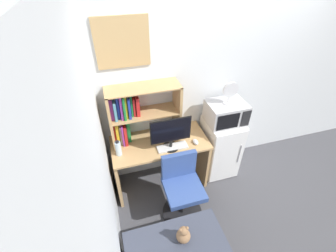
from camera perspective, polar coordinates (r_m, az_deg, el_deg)
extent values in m
cube|color=silver|center=(3.35, 19.60, 10.93)|extent=(6.40, 0.04, 2.60)
cube|color=silver|center=(1.61, -15.05, -24.26)|extent=(0.04, 4.40, 2.60)
cube|color=tan|center=(2.90, -2.06, -4.14)|extent=(1.20, 0.58, 0.03)
cube|color=tan|center=(3.13, -12.50, -11.33)|extent=(0.04, 0.52, 0.74)
cube|color=tan|center=(3.31, 7.97, -7.19)|extent=(0.04, 0.52, 0.74)
cube|color=tan|center=(2.74, -14.10, 1.57)|extent=(0.03, 0.30, 0.71)
cube|color=tan|center=(2.84, 2.25, 4.31)|extent=(0.03, 0.30, 0.71)
cube|color=tan|center=(2.58, -6.26, 9.40)|extent=(0.84, 0.30, 0.01)
cube|color=tan|center=(2.75, -5.79, 3.18)|extent=(0.78, 0.30, 0.01)
cube|color=#B21E1E|center=(2.88, -13.08, -1.10)|extent=(0.02, 0.18, 0.32)
cube|color=gold|center=(2.88, -12.44, -1.24)|extent=(0.03, 0.21, 0.30)
cube|color=silver|center=(2.90, -11.73, -1.41)|extent=(0.02, 0.19, 0.26)
cube|color=purple|center=(2.87, -11.30, -1.23)|extent=(0.02, 0.25, 0.30)
cube|color=#B21E1E|center=(2.88, -10.64, -1.40)|extent=(0.03, 0.25, 0.26)
cube|color=#197233|center=(2.89, -9.86, -0.66)|extent=(0.04, 0.17, 0.30)
cube|color=purple|center=(2.68, -13.92, 4.66)|extent=(0.04, 0.19, 0.26)
cube|color=teal|center=(2.68, -13.07, 4.40)|extent=(0.03, 0.23, 0.24)
cube|color=navy|center=(2.68, -12.42, 5.16)|extent=(0.03, 0.18, 0.29)
cube|color=purple|center=(2.66, -11.70, 5.25)|extent=(0.03, 0.22, 0.30)
cube|color=#197233|center=(2.66, -11.03, 5.21)|extent=(0.02, 0.24, 0.29)
cube|color=gold|center=(2.67, -10.54, 5.41)|extent=(0.02, 0.21, 0.29)
cube|color=navy|center=(2.68, -9.80, 5.22)|extent=(0.03, 0.23, 0.26)
cube|color=#197233|center=(2.69, -9.23, 5.77)|extent=(0.02, 0.18, 0.29)
cube|color=#B21E1E|center=(2.70, -8.59, 5.24)|extent=(0.02, 0.18, 0.22)
cube|color=#B21E1E|center=(2.70, -7.72, 5.44)|extent=(0.04, 0.20, 0.24)
cylinder|color=black|center=(2.81, 0.68, -5.15)|extent=(0.20, 0.20, 0.02)
cylinder|color=black|center=(2.77, 0.69, -4.32)|extent=(0.04, 0.04, 0.09)
cube|color=black|center=(2.65, 0.69, -1.12)|extent=(0.49, 0.01, 0.32)
cube|color=black|center=(2.65, 0.72, -1.18)|extent=(0.46, 0.02, 0.30)
cube|color=silver|center=(2.80, 1.11, -5.20)|extent=(0.37, 0.13, 0.02)
ellipsoid|color=silver|center=(2.88, 6.80, -3.87)|extent=(0.06, 0.11, 0.04)
cylinder|color=silver|center=(2.72, -12.14, -5.47)|extent=(0.07, 0.07, 0.18)
cylinder|color=black|center=(2.66, -12.43, -3.84)|extent=(0.04, 0.04, 0.02)
cube|color=white|center=(3.39, 12.61, -4.92)|extent=(0.46, 0.47, 0.89)
cube|color=white|center=(3.24, 14.51, -7.66)|extent=(0.45, 0.01, 0.85)
cylinder|color=#B2B2B7|center=(3.28, 17.22, -6.59)|extent=(0.01, 0.01, 0.31)
cube|color=#ADADB2|center=(3.04, 14.07, 3.22)|extent=(0.48, 0.37, 0.28)
cube|color=black|center=(2.88, 14.60, 0.99)|extent=(0.29, 0.01, 0.21)
cube|color=black|center=(3.00, 18.63, 1.74)|extent=(0.12, 0.01, 0.22)
cylinder|color=silver|center=(2.96, 14.49, 5.52)|extent=(0.11, 0.11, 0.01)
cylinder|color=silver|center=(2.94, 14.64, 6.34)|extent=(0.02, 0.02, 0.09)
cylinder|color=silver|center=(2.86, 15.17, 8.63)|extent=(0.19, 0.03, 0.19)
cylinder|color=black|center=(3.15, 3.50, -20.45)|extent=(0.50, 0.50, 0.04)
cylinder|color=black|center=(2.96, 3.67, -18.13)|extent=(0.04, 0.04, 0.45)
cube|color=#334C8C|center=(2.76, 3.88, -15.26)|extent=(0.43, 0.43, 0.07)
cube|color=#334C8C|center=(2.72, 2.67, -9.49)|extent=(0.41, 0.06, 0.34)
sphere|color=#846042|center=(2.36, 3.80, -25.39)|extent=(0.13, 0.13, 0.13)
sphere|color=#846042|center=(2.28, 3.90, -24.38)|extent=(0.08, 0.08, 0.08)
sphere|color=#846042|center=(2.25, 3.12, -24.23)|extent=(0.03, 0.03, 0.03)
sphere|color=#846042|center=(2.26, 4.74, -23.80)|extent=(0.03, 0.03, 0.03)
cube|color=tan|center=(2.51, -11.19, 19.49)|extent=(0.55, 0.02, 0.51)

